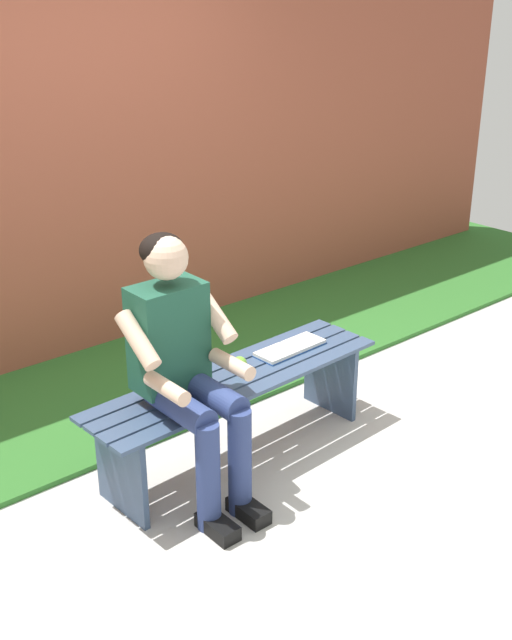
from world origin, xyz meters
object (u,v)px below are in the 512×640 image
person_seated (185,362)px  book_open (290,348)px  apple (240,364)px  bench_near (237,395)px

person_seated → book_open: (-0.79, -0.15, -0.23)m
apple → person_seated: bearing=17.2°
person_seated → apple: (-0.43, -0.13, -0.20)m
apple → bench_near: bearing=34.5°
book_open → person_seated: bearing=8.1°
person_seated → apple: 0.49m
bench_near → apple: apple is taller
apple → book_open: size_ratio=0.18×
person_seated → apple: person_seated is taller
person_seated → book_open: bearing=-169.5°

